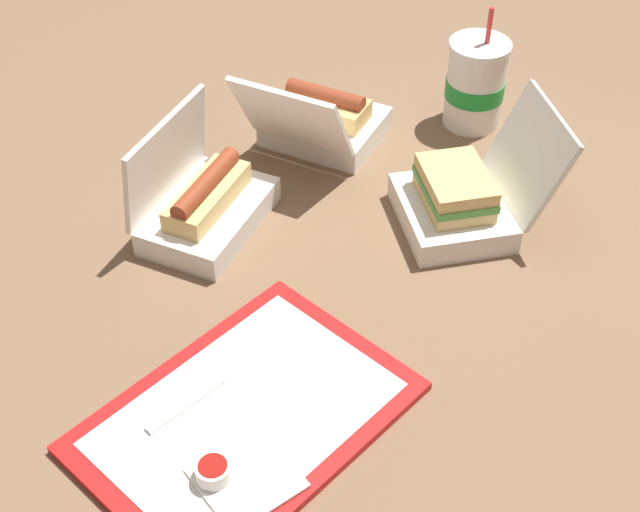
{
  "coord_description": "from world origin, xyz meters",
  "views": [
    {
      "loc": [
        -0.64,
        -0.64,
        0.84
      ],
      "look_at": [
        -0.02,
        -0.02,
        0.05
      ],
      "focal_mm": 50.0,
      "sensor_mm": 36.0,
      "label": 1
    }
  ],
  "objects_px": {
    "food_tray": "(246,417)",
    "clamshell_hotdog_center": "(321,120)",
    "ketchup_cup": "(213,471)",
    "plastic_fork": "(186,404)",
    "clamshell_sandwich_left": "(461,199)",
    "soda_cup_left": "(475,84)",
    "clamshell_hotdog_front": "(204,203)"
  },
  "relations": [
    {
      "from": "clamshell_hotdog_front",
      "to": "ketchup_cup",
      "type": "bearing_deg",
      "value": -128.34
    },
    {
      "from": "food_tray",
      "to": "soda_cup_left",
      "type": "relative_size",
      "value": 1.82
    },
    {
      "from": "food_tray",
      "to": "ketchup_cup",
      "type": "distance_m",
      "value": 0.1
    },
    {
      "from": "food_tray",
      "to": "ketchup_cup",
      "type": "xyz_separation_m",
      "value": [
        -0.08,
        -0.04,
        0.02
      ]
    },
    {
      "from": "clamshell_sandwich_left",
      "to": "soda_cup_left",
      "type": "relative_size",
      "value": 1.29
    },
    {
      "from": "plastic_fork",
      "to": "clamshell_sandwich_left",
      "type": "relative_size",
      "value": 0.41
    },
    {
      "from": "ketchup_cup",
      "to": "soda_cup_left",
      "type": "distance_m",
      "value": 0.8
    },
    {
      "from": "ketchup_cup",
      "to": "plastic_fork",
      "type": "xyz_separation_m",
      "value": [
        0.04,
        0.1,
        -0.01
      ]
    },
    {
      "from": "plastic_fork",
      "to": "clamshell_hotdog_center",
      "type": "bearing_deg",
      "value": 29.49
    },
    {
      "from": "plastic_fork",
      "to": "clamshell_sandwich_left",
      "type": "distance_m",
      "value": 0.5
    },
    {
      "from": "ketchup_cup",
      "to": "clamshell_sandwich_left",
      "type": "xyz_separation_m",
      "value": [
        0.54,
        0.09,
        0.02
      ]
    },
    {
      "from": "ketchup_cup",
      "to": "plastic_fork",
      "type": "bearing_deg",
      "value": 67.81
    },
    {
      "from": "food_tray",
      "to": "clamshell_hotdog_center",
      "type": "relative_size",
      "value": 1.4
    },
    {
      "from": "clamshell_hotdog_center",
      "to": "soda_cup_left",
      "type": "distance_m",
      "value": 0.26
    },
    {
      "from": "food_tray",
      "to": "clamshell_hotdog_center",
      "type": "xyz_separation_m",
      "value": [
        0.46,
        0.34,
        0.03
      ]
    },
    {
      "from": "ketchup_cup",
      "to": "clamshell_hotdog_front",
      "type": "distance_m",
      "value": 0.45
    },
    {
      "from": "food_tray",
      "to": "plastic_fork",
      "type": "bearing_deg",
      "value": 126.37
    },
    {
      "from": "plastic_fork",
      "to": "clamshell_hotdog_center",
      "type": "distance_m",
      "value": 0.58
    },
    {
      "from": "clamshell_hotdog_front",
      "to": "clamshell_hotdog_center",
      "type": "relative_size",
      "value": 0.88
    },
    {
      "from": "clamshell_sandwich_left",
      "to": "clamshell_hotdog_front",
      "type": "bearing_deg",
      "value": 135.85
    },
    {
      "from": "food_tray",
      "to": "clamshell_hotdog_center",
      "type": "height_order",
      "value": "clamshell_hotdog_center"
    },
    {
      "from": "clamshell_hotdog_front",
      "to": "soda_cup_left",
      "type": "distance_m",
      "value": 0.5
    },
    {
      "from": "food_tray",
      "to": "clamshell_sandwich_left",
      "type": "distance_m",
      "value": 0.46
    },
    {
      "from": "clamshell_hotdog_front",
      "to": "clamshell_sandwich_left",
      "type": "xyz_separation_m",
      "value": [
        0.27,
        -0.26,
        0.0
      ]
    },
    {
      "from": "ketchup_cup",
      "to": "clamshell_hotdog_front",
      "type": "height_order",
      "value": "clamshell_hotdog_front"
    },
    {
      "from": "food_tray",
      "to": "plastic_fork",
      "type": "height_order",
      "value": "plastic_fork"
    },
    {
      "from": "ketchup_cup",
      "to": "clamshell_hotdog_front",
      "type": "bearing_deg",
      "value": 51.66
    },
    {
      "from": "clamshell_hotdog_front",
      "to": "plastic_fork",
      "type": "bearing_deg",
      "value": -133.34
    },
    {
      "from": "ketchup_cup",
      "to": "plastic_fork",
      "type": "distance_m",
      "value": 0.11
    },
    {
      "from": "clamshell_sandwich_left",
      "to": "food_tray",
      "type": "bearing_deg",
      "value": -173.95
    },
    {
      "from": "plastic_fork",
      "to": "soda_cup_left",
      "type": "bearing_deg",
      "value": 11.62
    },
    {
      "from": "ketchup_cup",
      "to": "clamshell_hotdog_center",
      "type": "bearing_deg",
      "value": 34.79
    }
  ]
}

